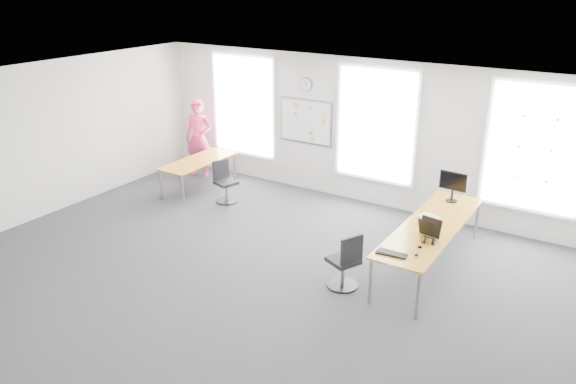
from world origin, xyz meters
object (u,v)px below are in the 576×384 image
Objects in this scene: desk_right at (431,228)px; headphones at (428,240)px; person at (199,138)px; chair_left at (225,184)px; chair_right at (345,264)px; keyboard at (391,254)px; monitor at (453,184)px; desk_left at (198,163)px.

headphones is at bearing -75.50° from desk_right.
chair_left is at bearing -47.72° from person.
person reaches higher than desk_right.
chair_right is 6.03m from person.
chair_left reaches higher than headphones.
monitor reaches higher than keyboard.
desk_left is 2.05× the size of chair_right.
monitor is (6.13, -0.34, 0.18)m from person.
chair_right is 0.50× the size of person.
chair_left reaches higher than desk_left.
person is at bearing 74.99° from chair_left.
desk_left is 5.11m from chair_right.
chair_right is at bearing -123.68° from desk_right.
headphones is (0.33, 0.62, 0.04)m from keyboard.
keyboard is (4.49, -1.79, 0.39)m from chair_left.
chair_right is at bearing -148.89° from headphones.
chair_left is 4.55× the size of headphones.
monitor is at bearing 79.53° from keyboard.
desk_right is 1.30m from keyboard.
person is at bearing -93.12° from chair_right.
chair_right is (4.68, -2.04, -0.23)m from desk_left.
monitor reaches higher than desk_left.
headphones is 1.87m from monitor.
chair_right is 0.81m from keyboard.
chair_right is (-0.87, -1.31, -0.31)m from desk_right.
desk_left is 1.03× the size of person.
monitor is (5.50, 0.43, 0.47)m from desk_left.
keyboard is 0.81× the size of monitor.
desk_left is 9.68× the size of headphones.
chair_left reaches higher than keyboard.
person reaches higher than chair_left.
desk_left is at bearing 151.51° from keyboard.
keyboard is at bearing -39.56° from person.
keyboard is at bearing -93.76° from chair_left.
chair_left is at bearing 166.24° from headphones.
keyboard is at bearing 115.96° from chair_right.
person is 3.33× the size of monitor.
chair_left is at bearing -168.00° from monitor.
desk_left is 5.90m from headphones.
headphones is (5.72, -1.40, 0.19)m from desk_left.
monitor reaches higher than chair_right.
desk_right is 1.67× the size of desk_left.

